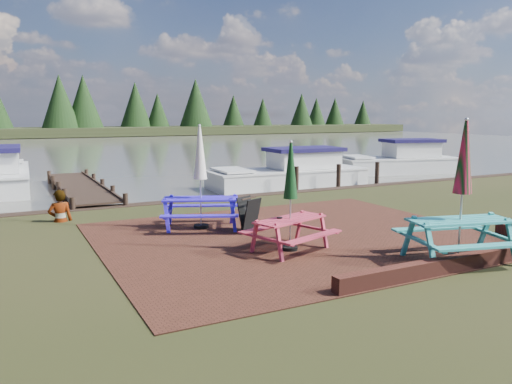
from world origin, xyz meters
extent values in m
plane|color=black|center=(0.00, 0.00, 0.00)|extent=(120.00, 120.00, 0.00)
cube|color=#3B1C12|center=(0.00, 1.00, 0.01)|extent=(9.00, 7.50, 0.02)
cube|color=#4C1E16|center=(1.50, -2.60, 0.15)|extent=(6.00, 0.22, 0.30)
cube|color=#46443C|center=(0.00, 37.00, 0.00)|extent=(120.00, 60.00, 0.02)
cube|color=black|center=(0.00, 66.00, 0.50)|extent=(120.00, 10.00, 1.20)
cube|color=teal|center=(1.80, -2.15, 0.83)|extent=(2.14, 1.26, 0.04)
cube|color=teal|center=(1.61, -2.89, 0.50)|extent=(2.01, 0.76, 0.04)
cube|color=teal|center=(2.00, -1.42, 0.50)|extent=(2.01, 0.76, 0.04)
cube|color=teal|center=(0.96, -1.93, 0.41)|extent=(0.52, 1.71, 0.83)
cube|color=teal|center=(2.65, -2.37, 0.41)|extent=(0.52, 1.71, 0.83)
cylinder|color=black|center=(1.80, -2.15, 0.06)|extent=(0.40, 0.40, 0.11)
cylinder|color=#B2B2B7|center=(1.80, -2.15, 1.39)|extent=(0.04, 0.04, 2.79)
cone|color=#B91A3B|center=(1.80, -2.15, 2.06)|extent=(0.36, 0.36, 1.39)
cube|color=#AE2C42|center=(-0.77, 0.03, 0.69)|extent=(1.79, 1.14, 0.04)
cube|color=#AE2C42|center=(-0.58, -0.57, 0.42)|extent=(1.66, 0.73, 0.04)
cube|color=#AE2C42|center=(-0.97, 0.63, 0.42)|extent=(1.66, 0.73, 0.04)
cube|color=#AE2C42|center=(-1.46, -0.20, 0.34)|extent=(0.52, 1.40, 0.69)
cube|color=#AE2C42|center=(-0.08, 0.25, 0.34)|extent=(0.52, 1.40, 0.69)
cylinder|color=black|center=(-0.77, 0.03, 0.05)|extent=(0.33, 0.33, 0.09)
cylinder|color=#B2B2B7|center=(-0.77, 0.03, 1.16)|extent=(0.03, 0.03, 2.32)
cone|color=black|center=(-0.77, 0.03, 1.72)|extent=(0.30, 0.30, 1.16)
cube|color=#311CD8|center=(-1.71, 2.86, 0.77)|extent=(2.02, 1.43, 0.04)
cube|color=#311CD8|center=(-2.00, 2.21, 0.47)|extent=(1.82, 0.99, 0.04)
cube|color=#311CD8|center=(-1.43, 3.51, 0.47)|extent=(1.82, 0.99, 0.04)
cube|color=#311CD8|center=(-2.46, 3.18, 0.39)|extent=(0.73, 1.53, 0.77)
cube|color=#311CD8|center=(-0.97, 2.53, 0.39)|extent=(0.73, 1.53, 0.77)
cylinder|color=black|center=(-1.71, 2.86, 0.05)|extent=(0.38, 0.38, 0.10)
cylinder|color=#B2B2B7|center=(-1.71, 2.86, 1.31)|extent=(0.04, 0.04, 2.61)
cone|color=white|center=(-1.71, 2.86, 1.93)|extent=(0.33, 0.33, 1.31)
cube|color=black|center=(-0.82, 1.76, 0.44)|extent=(0.58, 0.43, 0.87)
cube|color=black|center=(-0.82, 2.05, 0.44)|extent=(0.58, 0.43, 0.87)
cube|color=black|center=(-0.82, 1.91, 0.86)|extent=(0.50, 0.27, 0.03)
cube|color=black|center=(-3.50, 11.50, 0.12)|extent=(1.60, 9.00, 0.06)
cube|color=black|center=(-4.25, 11.50, 0.17)|extent=(0.08, 9.00, 0.08)
cube|color=black|center=(-2.75, 11.50, 0.17)|extent=(0.08, 9.00, 0.08)
cylinder|color=black|center=(-4.30, 7.00, -0.10)|extent=(0.16, 0.16, 1.00)
cylinder|color=black|center=(-2.70, 7.00, -0.10)|extent=(0.16, 0.16, 1.00)
cube|color=silver|center=(4.64, 9.26, 0.10)|extent=(6.74, 2.53, 0.89)
cube|color=silver|center=(4.64, 9.26, 0.56)|extent=(6.88, 2.58, 0.07)
cube|color=silver|center=(5.44, 9.24, 0.99)|extent=(2.85, 1.76, 0.76)
cube|color=#15103C|center=(5.44, 9.24, 1.41)|extent=(3.26, 1.95, 0.16)
cube|color=silver|center=(2.11, 9.35, 0.67)|extent=(1.26, 2.00, 0.09)
cube|color=silver|center=(12.47, 11.04, 0.12)|extent=(6.54, 3.53, 0.95)
cube|color=silver|center=(12.47, 11.04, 0.61)|extent=(6.67, 3.60, 0.08)
cube|color=silver|center=(13.19, 10.87, 1.07)|extent=(2.89, 2.12, 0.81)
cube|color=#15103C|center=(13.19, 10.87, 1.53)|extent=(3.30, 2.38, 0.17)
cube|color=silver|center=(10.17, 11.56, 0.74)|extent=(1.51, 2.07, 0.10)
imported|color=gray|center=(-4.82, 5.38, 0.86)|extent=(0.65, 0.44, 1.73)
camera|label=1|loc=(-6.13, -8.85, 2.88)|focal=35.00mm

